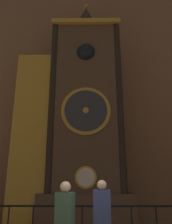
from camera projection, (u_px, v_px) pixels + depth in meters
cathedral_back_wall at (91, 63)px, 11.44m from camera, size 24.00×0.32×14.96m
clock_tower at (74, 118)px, 8.99m from camera, size 4.56×1.82×9.80m
railing_fence at (82, 223)px, 5.73m from camera, size 5.26×0.05×0.99m
visitor_near at (65, 216)px, 4.20m from camera, size 0.39×0.32×1.63m
visitor_far at (102, 215)px, 4.27m from camera, size 0.36×0.26×1.65m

